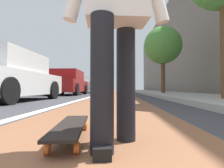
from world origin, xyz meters
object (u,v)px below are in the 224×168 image
object	(u,v)px
parked_car_far	(87,85)
street_tree_mid	(163,46)
skater_person	(116,6)
traffic_light	(108,71)
skateboard	(71,127)
pedestrian_distant	(98,83)
parked_car_near	(8,78)
parked_car_mid	(68,83)

from	to	relation	value
parked_car_far	street_tree_mid	distance (m)	8.39
skater_person	street_tree_mid	distance (m)	10.83
traffic_light	street_tree_mid	bearing A→B (deg)	-162.14
parked_car_far	street_tree_mid	size ratio (longest dim) A/B	1.03
skateboard	traffic_light	xyz separation A→B (m)	(24.03, 1.38, 2.79)
traffic_light	pedestrian_distant	distance (m)	9.68
skater_person	pedestrian_distant	size ratio (longest dim) A/B	1.06
skater_person	pedestrian_distant	world-z (taller)	skater_person
parked_car_near	street_tree_mid	distance (m)	9.01
parked_car_far	pedestrian_distant	size ratio (longest dim) A/B	2.90
parked_car_mid	street_tree_mid	bearing A→B (deg)	-84.95
parked_car_far	pedestrian_distant	bearing A→B (deg)	-129.74
parked_car_mid	skater_person	bearing A→B (deg)	-161.77
street_tree_mid	parked_car_mid	bearing A→B (deg)	95.05
parked_car_mid	traffic_light	distance (m)	14.70
skateboard	pedestrian_distant	world-z (taller)	pedestrian_distant
skater_person	street_tree_mid	xyz separation A→B (m)	(10.24, -2.77, 2.20)
parked_car_far	traffic_light	distance (m)	8.86
skateboard	parked_car_near	world-z (taller)	parked_car_near
traffic_light	pedestrian_distant	world-z (taller)	traffic_light
parked_car_far	traffic_light	world-z (taller)	traffic_light
pedestrian_distant	parked_car_mid	bearing A→B (deg)	165.67
street_tree_mid	parked_car_near	bearing A→B (deg)	134.87
parked_car_near	parked_car_mid	size ratio (longest dim) A/B	0.98
skater_person	parked_car_mid	bearing A→B (deg)	18.23
parked_car_near	pedestrian_distant	xyz separation A→B (m)	(10.59, -1.47, 0.17)
skater_person	pedestrian_distant	distance (m)	14.83
skateboard	parked_car_near	distance (m)	5.03
parked_car_near	traffic_light	size ratio (longest dim) A/B	0.99
skater_person	street_tree_mid	size ratio (longest dim) A/B	0.38
traffic_light	skateboard	bearing A→B (deg)	-176.71
parked_car_near	parked_car_mid	world-z (taller)	parked_car_mid
skater_person	parked_car_far	distance (m)	16.01
skateboard	street_tree_mid	distance (m)	10.99
traffic_light	pedestrian_distant	xyz separation A→B (m)	(-9.47, 0.20, -2.00)
skateboard	traffic_light	size ratio (longest dim) A/B	0.21
parked_car_mid	parked_car_far	world-z (taller)	parked_car_mid
skater_person	street_tree_mid	bearing A→B (deg)	-15.12
pedestrian_distant	parked_car_near	bearing A→B (deg)	172.12
parked_car_near	pedestrian_distant	size ratio (longest dim) A/B	2.66
traffic_light	skater_person	bearing A→B (deg)	-175.91
parked_car_near	parked_car_mid	xyz separation A→B (m)	(5.60, -0.19, 0.01)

